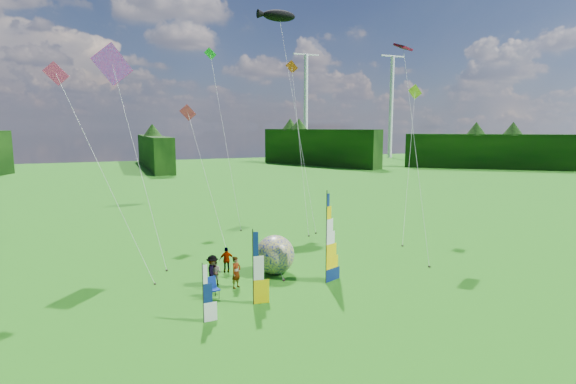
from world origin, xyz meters
name	(u,v)px	position (x,y,z in m)	size (l,w,h in m)	color
ground	(334,304)	(0.00, 0.00, 0.00)	(220.00, 220.00, 0.00)	#236E0F
treeline_ring	(336,230)	(0.00, 0.00, 4.00)	(210.00, 210.00, 8.00)	#1E4910
turbine_left	(391,108)	(70.00, 95.00, 15.00)	(8.00, 1.20, 30.00)	silver
turbine_right	(306,107)	(45.00, 102.00, 15.00)	(8.00, 1.20, 30.00)	silver
feather_banner_main	(326,239)	(1.06, 3.05, 2.71)	(1.45, 0.10, 5.42)	navy
side_banner_left	(253,269)	(-3.96, 1.60, 1.95)	(1.08, 0.10, 3.91)	#F0C500
side_banner_far	(203,294)	(-6.84, 0.38, 1.43)	(0.86, 0.10, 2.85)	white
bol_inflatable	(275,255)	(-1.14, 5.85, 1.24)	(2.49, 2.49, 2.49)	navy
spectator_a	(236,272)	(-4.10, 4.34, 0.93)	(0.68, 0.44, 1.86)	#66594C
spectator_b	(215,273)	(-5.11, 5.27, 0.75)	(0.73, 0.36, 1.49)	#66594C
spectator_c	(213,271)	(-5.33, 5.01, 0.95)	(1.22, 0.45, 1.89)	#66594C
spectator_d	(227,260)	(-3.90, 7.27, 0.83)	(0.97, 0.40, 1.66)	#66594C
camp_chair	(213,288)	(-5.73, 3.25, 0.58)	(0.66, 0.66, 1.15)	navy
kite_whale	(296,106)	(6.45, 20.12, 11.27)	(4.49, 14.63, 22.54)	black
kite_rainbow_delta	(137,143)	(-8.67, 12.62, 8.17)	(7.52, 12.31, 16.33)	#E40035
kite_parafoil	(416,133)	(10.41, 7.15, 8.83)	(7.24, 12.08, 17.66)	#A70125
small_kite_red	(206,170)	(-3.27, 15.91, 5.83)	(3.69, 9.58, 11.67)	#BE2C41
small_kite_orange	(300,139)	(6.05, 18.29, 8.14)	(4.21, 10.84, 16.28)	#FF5013
small_kite_yellow	(409,156)	(13.26, 11.47, 6.81)	(7.95, 8.77, 13.62)	yellow
small_kite_pink	(104,168)	(-10.84, 9.03, 6.84)	(7.21, 7.13, 13.68)	#DF2E6F
small_kite_green	(224,131)	(0.09, 22.75, 8.89)	(2.38, 11.30, 17.78)	#14CD31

